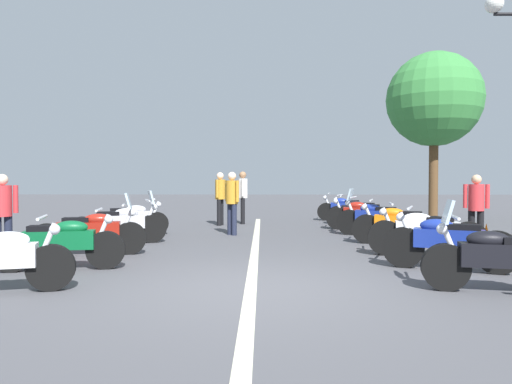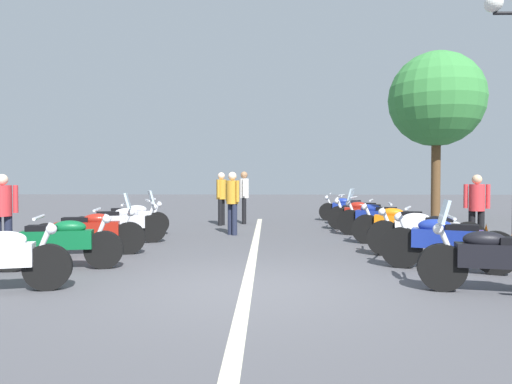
{
  "view_description": "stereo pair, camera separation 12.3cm",
  "coord_description": "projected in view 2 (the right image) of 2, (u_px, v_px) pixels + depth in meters",
  "views": [
    {
      "loc": [
        -6.15,
        -0.16,
        1.46
      ],
      "look_at": [
        5.2,
        0.0,
        1.16
      ],
      "focal_mm": 32.68,
      "sensor_mm": 36.0,
      "label": 1
    },
    {
      "loc": [
        -6.15,
        -0.28,
        1.46
      ],
      "look_at": [
        5.2,
        0.0,
        1.16
      ],
      "focal_mm": 32.68,
      "sensor_mm": 36.0,
      "label": 2
    }
  ],
  "objects": [
    {
      "name": "motorcycle_right_row_4",
      "position": [
        377.0,
        218.0,
        11.99
      ],
      "size": [
        1.03,
        1.99,
        1.23
      ],
      "rotation": [
        0.0,
        0.0,
        1.15
      ],
      "color": "black",
      "rests_on": "ground_plane"
    },
    {
      "name": "motorcycle_left_row_4",
      "position": [
        130.0,
        219.0,
        12.13
      ],
      "size": [
        0.95,
        1.96,
        0.98
      ],
      "rotation": [
        0.0,
        0.0,
        -1.21
      ],
      "color": "black",
      "rests_on": "ground_plane"
    },
    {
      "name": "bystander_0",
      "position": [
        244.0,
        193.0,
        15.38
      ],
      "size": [
        0.53,
        0.32,
        1.73
      ],
      "rotation": [
        0.0,
        0.0,
        1.6
      ],
      "color": "black",
      "rests_on": "ground_plane"
    },
    {
      "name": "bystander_1",
      "position": [
        477.0,
        205.0,
        10.14
      ],
      "size": [
        0.32,
        0.49,
        1.57
      ],
      "rotation": [
        0.0,
        0.0,
        5.88
      ],
      "color": "black",
      "rests_on": "ground_plane"
    },
    {
      "name": "bystander_4",
      "position": [
        3.0,
        209.0,
        8.71
      ],
      "size": [
        0.32,
        0.47,
        1.56
      ],
      "rotation": [
        0.0,
        0.0,
        3.66
      ],
      "color": "#1E2338",
      "rests_on": "ground_plane"
    },
    {
      "name": "bystander_2",
      "position": [
        221.0,
        194.0,
        14.85
      ],
      "size": [
        0.51,
        0.32,
        1.69
      ],
      "rotation": [
        0.0,
        0.0,
        1.24
      ],
      "color": "black",
      "rests_on": "ground_plane"
    },
    {
      "name": "motorcycle_right_row_3",
      "position": [
        399.0,
        224.0,
        10.38
      ],
      "size": [
        0.92,
        2.08,
        1.01
      ],
      "rotation": [
        0.0,
        0.0,
        1.26
      ],
      "color": "black",
      "rests_on": "ground_plane"
    },
    {
      "name": "motorcycle_right_row_1",
      "position": [
        446.0,
        242.0,
        7.42
      ],
      "size": [
        0.99,
        1.96,
        1.02
      ],
      "rotation": [
        0.0,
        0.0,
        1.18
      ],
      "color": "black",
      "rests_on": "ground_plane"
    },
    {
      "name": "traffic_cone_0",
      "position": [
        486.0,
        240.0,
        8.97
      ],
      "size": [
        0.36,
        0.36,
        0.61
      ],
      "color": "orange",
      "rests_on": "ground_plane"
    },
    {
      "name": "motorcycle_right_row_6",
      "position": [
        360.0,
        211.0,
        14.92
      ],
      "size": [
        1.04,
        1.94,
        0.98
      ],
      "rotation": [
        0.0,
        0.0,
        1.15
      ],
      "color": "black",
      "rests_on": "ground_plane"
    },
    {
      "name": "motorcycle_left_row_3",
      "position": [
        120.0,
        223.0,
        10.55
      ],
      "size": [
        1.02,
        2.07,
        1.21
      ],
      "rotation": [
        0.0,
        0.0,
        -1.19
      ],
      "color": "black",
      "rests_on": "ground_plane"
    },
    {
      "name": "motorcycle_left_row_1",
      "position": [
        59.0,
        242.0,
        7.5
      ],
      "size": [
        0.71,
        2.03,
        0.99
      ],
      "rotation": [
        0.0,
        0.0,
        -1.37
      ],
      "color": "black",
      "rests_on": "ground_plane"
    },
    {
      "name": "lane_centre_stripe",
      "position": [
        254.0,
        249.0,
        9.73
      ],
      "size": [
        15.07,
        0.16,
        0.01
      ],
      "primitive_type": "cube",
      "color": "beige",
      "rests_on": "ground_plane"
    },
    {
      "name": "motorcycle_left_row_2",
      "position": [
        90.0,
        231.0,
        8.98
      ],
      "size": [
        0.74,
        2.15,
        1.21
      ],
      "rotation": [
        0.0,
        0.0,
        -1.36
      ],
      "color": "black",
      "rests_on": "ground_plane"
    },
    {
      "name": "roadside_tree_0",
      "position": [
        437.0,
        100.0,
        16.55
      ],
      "size": [
        3.35,
        3.35,
        6.01
      ],
      "color": "brown",
      "rests_on": "ground_plane"
    },
    {
      "name": "motorcycle_right_row_7",
      "position": [
        347.0,
        208.0,
        16.47
      ],
      "size": [
        0.78,
        2.0,
        1.0
      ],
      "rotation": [
        0.0,
        0.0,
        1.37
      ],
      "color": "black",
      "rests_on": "ground_plane"
    },
    {
      "name": "ground_plane",
      "position": [
        246.0,
        289.0,
        6.19
      ],
      "size": [
        80.0,
        80.0,
        0.0
      ],
      "primitive_type": "plane",
      "color": "#4C4C51"
    },
    {
      "name": "bystander_3",
      "position": [
        232.0,
        198.0,
        12.26
      ],
      "size": [
        0.42,
        0.39,
        1.66
      ],
      "rotation": [
        0.0,
        0.0,
        2.31
      ],
      "color": "#1E2338",
      "rests_on": "ground_plane"
    },
    {
      "name": "motorcycle_right_row_2",
      "position": [
        425.0,
        232.0,
        8.78
      ],
      "size": [
        0.78,
        2.17,
        1.02
      ],
      "rotation": [
        0.0,
        0.0,
        1.38
      ],
      "color": "black",
      "rests_on": "ground_plane"
    },
    {
      "name": "motorcycle_right_row_0",
      "position": [
        497.0,
        258.0,
        5.92
      ],
      "size": [
        0.79,
        1.98,
        1.2
      ],
      "rotation": [
        0.0,
        0.0,
        1.36
      ],
      "color": "black",
      "rests_on": "ground_plane"
    },
    {
      "name": "motorcycle_right_row_5",
      "position": [
        364.0,
        214.0,
        13.5
      ],
      "size": [
        0.79,
        2.12,
        1.0
      ],
      "rotation": [
        0.0,
        0.0,
        1.37
      ],
      "color": "black",
      "rests_on": "ground_plane"
    }
  ]
}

